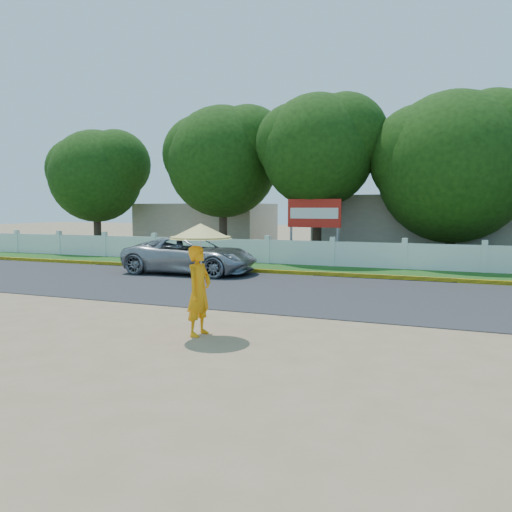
{
  "coord_description": "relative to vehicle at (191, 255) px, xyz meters",
  "views": [
    {
      "loc": [
        4.67,
        -10.07,
        2.56
      ],
      "look_at": [
        0.0,
        2.0,
        1.3
      ],
      "focal_mm": 35.0,
      "sensor_mm": 36.0,
      "label": 1
    }
  ],
  "objects": [
    {
      "name": "building_near",
      "position": [
        7.63,
        11.07,
        0.88
      ],
      "size": [
        10.0,
        6.0,
        3.2
      ],
      "primitive_type": "cube",
      "color": "#B7AD99",
      "rests_on": "ground"
    },
    {
      "name": "ground",
      "position": [
        4.63,
        -6.93,
        -0.72
      ],
      "size": [
        120.0,
        120.0,
        0.0
      ],
      "primitive_type": "plane",
      "color": "#9E8460",
      "rests_on": "ground"
    },
    {
      "name": "building_far",
      "position": [
        -5.37,
        12.07,
        0.68
      ],
      "size": [
        8.0,
        5.0,
        2.8
      ],
      "primitive_type": "cube",
      "color": "#B7AD99",
      "rests_on": "ground"
    },
    {
      "name": "road",
      "position": [
        4.63,
        -2.43,
        -0.71
      ],
      "size": [
        60.0,
        7.0,
        0.02
      ],
      "primitive_type": "cube",
      "color": "#38383A",
      "rests_on": "ground"
    },
    {
      "name": "monk_with_parasol",
      "position": [
        4.71,
        -8.22,
        0.75
      ],
      "size": [
        1.24,
        1.24,
        2.25
      ],
      "color": "orange",
      "rests_on": "ground"
    },
    {
      "name": "grass_verge",
      "position": [
        4.63,
        2.82,
        -0.7
      ],
      "size": [
        60.0,
        3.5,
        0.03
      ],
      "primitive_type": "cube",
      "color": "#2D601E",
      "rests_on": "ground"
    },
    {
      "name": "curb",
      "position": [
        4.63,
        1.12,
        -0.64
      ],
      "size": [
        40.0,
        0.18,
        0.16
      ],
      "primitive_type": "cube",
      "color": "yellow",
      "rests_on": "ground"
    },
    {
      "name": "fence",
      "position": [
        4.63,
        4.27,
        -0.17
      ],
      "size": [
        40.0,
        0.1,
        1.1
      ],
      "primitive_type": "cube",
      "color": "silver",
      "rests_on": "ground"
    },
    {
      "name": "billboard",
      "position": [
        3.51,
        5.37,
        1.42
      ],
      "size": [
        2.5,
        0.13,
        2.95
      ],
      "color": "gray",
      "rests_on": "ground"
    },
    {
      "name": "tree_row",
      "position": [
        9.32,
        7.44,
        4.08
      ],
      "size": [
        38.88,
        8.04,
        8.95
      ],
      "color": "#473828",
      "rests_on": "ground"
    },
    {
      "name": "vehicle",
      "position": [
        0.0,
        0.0,
        0.0
      ],
      "size": [
        5.24,
        2.53,
        1.44
      ],
      "primitive_type": "imported",
      "rotation": [
        0.0,
        0.0,
        1.6
      ],
      "color": "#97999E",
      "rests_on": "ground"
    }
  ]
}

